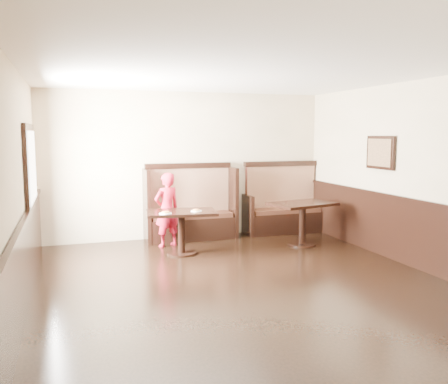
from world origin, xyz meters
name	(u,v)px	position (x,y,z in m)	size (l,w,h in m)	color
ground	(254,292)	(0.00, 0.00, 0.00)	(7.00, 7.00, 0.00)	black
room_shell	(225,238)	(-0.30, 0.28, 0.67)	(7.00, 7.00, 7.00)	beige
booth_main	(190,211)	(0.00, 3.30, 0.53)	(1.75, 0.72, 1.45)	black
booth_neighbor	(283,209)	(1.95, 3.29, 0.48)	(1.65, 0.72, 1.45)	black
table_main	(181,221)	(-0.43, 2.19, 0.56)	(1.23, 0.86, 0.73)	black
table_neighbor	(302,213)	(1.80, 2.15, 0.58)	(1.24, 0.94, 0.78)	black
child	(167,210)	(-0.55, 2.81, 0.66)	(0.48, 0.32, 1.33)	red
pizza_plate_left	(166,213)	(-0.73, 2.01, 0.74)	(0.21, 0.21, 0.04)	white
pizza_plate_right	(196,211)	(-0.20, 2.09, 0.74)	(0.19, 0.19, 0.03)	white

